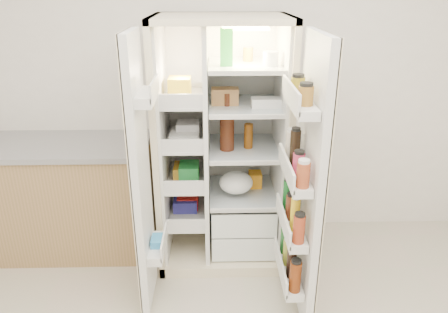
{
  "coord_description": "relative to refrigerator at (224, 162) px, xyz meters",
  "views": [
    {
      "loc": [
        -0.2,
        -1.28,
        1.99
      ],
      "look_at": [
        -0.13,
        1.25,
        0.96
      ],
      "focal_mm": 34.0,
      "sensor_mm": 36.0,
      "label": 1
    }
  ],
  "objects": [
    {
      "name": "refrigerator",
      "position": [
        0.0,
        0.0,
        0.0
      ],
      "size": [
        0.92,
        0.7,
        1.8
      ],
      "color": "beige",
      "rests_on": "floor"
    },
    {
      "name": "fridge_door",
      "position": [
        0.47,
        -0.69,
        0.13
      ],
      "size": [
        0.17,
        0.58,
        1.72
      ],
      "color": "silver",
      "rests_on": "floor"
    },
    {
      "name": "freezer_door",
      "position": [
        -0.51,
        -0.6,
        0.15
      ],
      "size": [
        0.15,
        0.4,
        1.72
      ],
      "color": "silver",
      "rests_on": "floor"
    },
    {
      "name": "kitchen_counter",
      "position": [
        -1.18,
        0.05,
        -0.3
      ],
      "size": [
        1.23,
        0.65,
        0.89
      ],
      "color": "#9D784E",
      "rests_on": "floor"
    },
    {
      "name": "wall_back",
      "position": [
        0.12,
        0.35,
        0.61
      ],
      "size": [
        4.0,
        0.02,
        2.7
      ],
      "primitive_type": "cube",
      "color": "white",
      "rests_on": "floor"
    }
  ]
}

